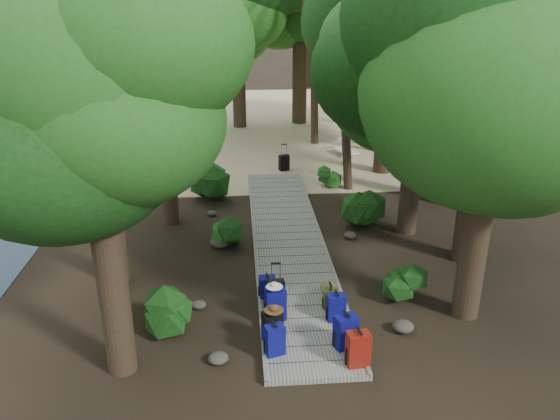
{
  "coord_description": "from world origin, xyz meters",
  "views": [
    {
      "loc": [
        -1.35,
        -12.99,
        6.68
      ],
      "look_at": [
        -0.23,
        1.1,
        1.0
      ],
      "focal_mm": 35.0,
      "sensor_mm": 36.0,
      "label": 1
    }
  ],
  "objects_px": {
    "kayak": "(190,149)",
    "backpack_right_b": "(346,330)",
    "backpack_left_d": "(267,286)",
    "backpack_left_a": "(275,338)",
    "backpack_right_a": "(358,347)",
    "sun_lounger": "(345,147)",
    "duffel_right_khaki": "(330,293)",
    "backpack_left_c": "(275,302)",
    "backpack_right_d": "(331,297)",
    "suitcase_on_boardwalk": "(276,293)",
    "lone_suitcase_on_sand": "(284,163)",
    "backpack_left_b": "(272,325)",
    "backpack_right_c": "(336,306)"
  },
  "relations": [
    {
      "from": "backpack_left_c",
      "to": "kayak",
      "type": "xyz_separation_m",
      "value": [
        -2.82,
        13.69,
        -0.33
      ]
    },
    {
      "from": "kayak",
      "to": "backpack_right_b",
      "type": "bearing_deg",
      "value": -94.74
    },
    {
      "from": "sun_lounger",
      "to": "backpack_right_a",
      "type": "bearing_deg",
      "value": -118.67
    },
    {
      "from": "backpack_right_b",
      "to": "lone_suitcase_on_sand",
      "type": "height_order",
      "value": "backpack_right_b"
    },
    {
      "from": "backpack_left_a",
      "to": "backpack_right_b",
      "type": "distance_m",
      "value": 1.41
    },
    {
      "from": "suitcase_on_boardwalk",
      "to": "backpack_right_a",
      "type": "bearing_deg",
      "value": -66.69
    },
    {
      "from": "backpack_left_d",
      "to": "suitcase_on_boardwalk",
      "type": "height_order",
      "value": "suitcase_on_boardwalk"
    },
    {
      "from": "backpack_left_d",
      "to": "sun_lounger",
      "type": "bearing_deg",
      "value": 64.6
    },
    {
      "from": "backpack_left_a",
      "to": "suitcase_on_boardwalk",
      "type": "height_order",
      "value": "backpack_left_a"
    },
    {
      "from": "backpack_left_c",
      "to": "backpack_right_c",
      "type": "relative_size",
      "value": 1.21
    },
    {
      "from": "backpack_left_b",
      "to": "backpack_right_b",
      "type": "relative_size",
      "value": 0.92
    },
    {
      "from": "backpack_left_d",
      "to": "backpack_right_b",
      "type": "bearing_deg",
      "value": -61.46
    },
    {
      "from": "backpack_left_a",
      "to": "backpack_right_d",
      "type": "xyz_separation_m",
      "value": [
        1.36,
        1.57,
        -0.1
      ]
    },
    {
      "from": "backpack_left_b",
      "to": "suitcase_on_boardwalk",
      "type": "distance_m",
      "value": 1.36
    },
    {
      "from": "kayak",
      "to": "sun_lounger",
      "type": "bearing_deg",
      "value": -28.23
    },
    {
      "from": "backpack_right_d",
      "to": "kayak",
      "type": "distance_m",
      "value": 13.96
    },
    {
      "from": "suitcase_on_boardwalk",
      "to": "kayak",
      "type": "relative_size",
      "value": 0.18
    },
    {
      "from": "lone_suitcase_on_sand",
      "to": "backpack_left_a",
      "type": "bearing_deg",
      "value": -115.81
    },
    {
      "from": "kayak",
      "to": "backpack_right_d",
      "type": "bearing_deg",
      "value": -93.34
    },
    {
      "from": "backpack_right_a",
      "to": "duffel_right_khaki",
      "type": "xyz_separation_m",
      "value": [
        -0.13,
        2.31,
        -0.19
      ]
    },
    {
      "from": "backpack_right_b",
      "to": "backpack_right_c",
      "type": "distance_m",
      "value": 0.97
    },
    {
      "from": "backpack_right_c",
      "to": "kayak",
      "type": "height_order",
      "value": "backpack_right_c"
    },
    {
      "from": "kayak",
      "to": "duffel_right_khaki",
      "type": "bearing_deg",
      "value": -92.79
    },
    {
      "from": "backpack_left_d",
      "to": "kayak",
      "type": "height_order",
      "value": "backpack_left_d"
    },
    {
      "from": "backpack_right_b",
      "to": "sun_lounger",
      "type": "height_order",
      "value": "backpack_right_b"
    },
    {
      "from": "backpack_right_c",
      "to": "suitcase_on_boardwalk",
      "type": "distance_m",
      "value": 1.43
    },
    {
      "from": "duffel_right_khaki",
      "to": "suitcase_on_boardwalk",
      "type": "distance_m",
      "value": 1.26
    },
    {
      "from": "backpack_left_d",
      "to": "duffel_right_khaki",
      "type": "bearing_deg",
      "value": -18.33
    },
    {
      "from": "suitcase_on_boardwalk",
      "to": "sun_lounger",
      "type": "relative_size",
      "value": 0.29
    },
    {
      "from": "backpack_left_d",
      "to": "duffel_right_khaki",
      "type": "height_order",
      "value": "backpack_left_d"
    },
    {
      "from": "backpack_left_b",
      "to": "lone_suitcase_on_sand",
      "type": "bearing_deg",
      "value": 68.44
    },
    {
      "from": "backpack_right_d",
      "to": "backpack_right_a",
      "type": "bearing_deg",
      "value": -71.47
    },
    {
      "from": "backpack_right_a",
      "to": "kayak",
      "type": "height_order",
      "value": "backpack_right_a"
    },
    {
      "from": "backpack_right_a",
      "to": "lone_suitcase_on_sand",
      "type": "bearing_deg",
      "value": 85.51
    },
    {
      "from": "backpack_left_c",
      "to": "kayak",
      "type": "height_order",
      "value": "backpack_left_c"
    },
    {
      "from": "lone_suitcase_on_sand",
      "to": "backpack_right_b",
      "type": "bearing_deg",
      "value": -109.09
    },
    {
      "from": "backpack_right_b",
      "to": "backpack_right_d",
      "type": "xyz_separation_m",
      "value": [
        -0.05,
        1.46,
        -0.14
      ]
    },
    {
      "from": "backpack_left_a",
      "to": "backpack_right_d",
      "type": "bearing_deg",
      "value": 31.54
    },
    {
      "from": "backpack_left_d",
      "to": "backpack_right_d",
      "type": "xyz_separation_m",
      "value": [
        1.37,
        -0.59,
        -0.03
      ]
    },
    {
      "from": "backpack_right_c",
      "to": "lone_suitcase_on_sand",
      "type": "distance_m",
      "value": 10.92
    },
    {
      "from": "backpack_right_d",
      "to": "backpack_right_c",
      "type": "bearing_deg",
      "value": -72.06
    },
    {
      "from": "backpack_left_d",
      "to": "lone_suitcase_on_sand",
      "type": "height_order",
      "value": "backpack_left_d"
    },
    {
      "from": "backpack_left_d",
      "to": "backpack_right_a",
      "type": "xyz_separation_m",
      "value": [
        1.56,
        -2.61,
        0.1
      ]
    },
    {
      "from": "suitcase_on_boardwalk",
      "to": "lone_suitcase_on_sand",
      "type": "height_order",
      "value": "suitcase_on_boardwalk"
    },
    {
      "from": "suitcase_on_boardwalk",
      "to": "kayak",
      "type": "bearing_deg",
      "value": 94.0
    },
    {
      "from": "backpack_left_c",
      "to": "kayak",
      "type": "relative_size",
      "value": 0.24
    },
    {
      "from": "lone_suitcase_on_sand",
      "to": "duffel_right_khaki",
      "type": "bearing_deg",
      "value": -108.96
    },
    {
      "from": "backpack_left_a",
      "to": "backpack_left_d",
      "type": "bearing_deg",
      "value": 72.83
    },
    {
      "from": "backpack_left_a",
      "to": "kayak",
      "type": "distance_m",
      "value": 15.16
    },
    {
      "from": "backpack_left_a",
      "to": "backpack_right_a",
      "type": "distance_m",
      "value": 1.6
    }
  ]
}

